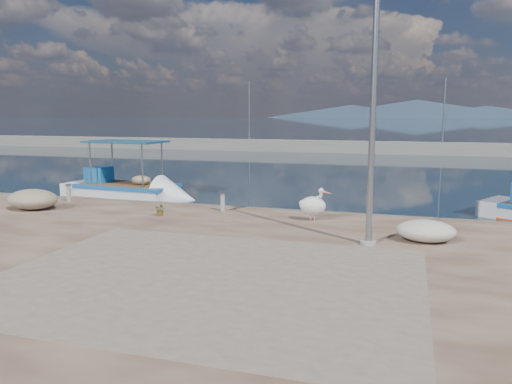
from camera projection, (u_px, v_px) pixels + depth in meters
The scene contains 13 objects.
ground at pixel (216, 258), 13.85m from camera, with size 1400.00×1400.00×0.00m, color #162635.
quay at pixel (79, 344), 8.15m from camera, with size 44.00×22.00×0.50m, color #4F3422.
quay_patch at pixel (207, 278), 10.65m from camera, with size 9.00×7.00×0.01m, color gray.
breakwater at pixel (360, 147), 51.51m from camera, with size 120.00×2.20×7.50m.
mountains at pixel (412, 110), 624.53m from camera, with size 370.00×280.00×22.00m.
boat_left at pixel (126, 192), 24.01m from camera, with size 6.75×2.69×3.17m.
pelican at pixel (313, 205), 16.26m from camera, with size 1.17×0.80×1.12m.
lamp_post at pixel (373, 121), 12.92m from camera, with size 0.44×0.96×7.00m.
bollard_near at pixel (223, 201), 17.96m from camera, with size 0.22×0.22×0.68m.
bollard_far at pixel (69, 192), 19.93m from camera, with size 0.23×0.23×0.70m.
potted_plant at pixel (161, 210), 17.15m from camera, with size 0.39×0.34×0.43m, color #33722D.
net_pile_d at pixel (426, 231), 13.67m from camera, with size 1.58×1.19×0.59m, color silver.
net_pile_b at pixel (33, 199), 18.32m from camera, with size 1.90×1.48×0.74m, color #BBAA8B.
Camera 1 is at (5.04, -12.47, 3.96)m, focal length 35.00 mm.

